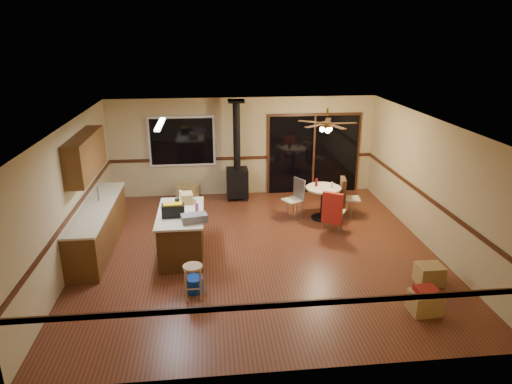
{
  "coord_description": "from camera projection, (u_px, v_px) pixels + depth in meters",
  "views": [
    {
      "loc": [
        -0.91,
        -8.27,
        4.19
      ],
      "look_at": [
        0.0,
        0.3,
        1.15
      ],
      "focal_mm": 32.0,
      "sensor_mm": 36.0,
      "label": 1
    }
  ],
  "objects": [
    {
      "name": "toolbox_yellow_lid",
      "position": [
        173.0,
        204.0,
        8.51
      ],
      "size": [
        0.36,
        0.2,
        0.03
      ],
      "primitive_type": "cube",
      "rotation": [
        0.0,
        0.0,
        0.04
      ],
      "color": "gold",
      "rests_on": "toolbox_black"
    },
    {
      "name": "wall_right",
      "position": [
        431.0,
        184.0,
        9.16
      ],
      "size": [
        0.0,
        7.0,
        7.0
      ],
      "primitive_type": "plane",
      "rotation": [
        1.57,
        0.0,
        -1.57
      ],
      "color": "tan",
      "rests_on": "ground"
    },
    {
      "name": "chair_near",
      "position": [
        333.0,
        208.0,
        9.83
      ],
      "size": [
        0.6,
        0.62,
        0.7
      ],
      "color": "#BEB28D",
      "rests_on": "ground"
    },
    {
      "name": "countertop",
      "position": [
        96.0,
        207.0,
        9.1
      ],
      "size": [
        0.64,
        3.04,
        0.04
      ],
      "primitive_type": "cube",
      "color": "beige",
      "rests_on": "lower_cabinets"
    },
    {
      "name": "glass_red",
      "position": [
        316.0,
        182.0,
        10.61
      ],
      "size": [
        0.08,
        0.08,
        0.18
      ],
      "primitive_type": "cylinder",
      "rotation": [
        0.0,
        0.0,
        0.13
      ],
      "color": "#590C14",
      "rests_on": "dining_table"
    },
    {
      "name": "fluorescent_strip",
      "position": [
        160.0,
        124.0,
        8.49
      ],
      "size": [
        0.1,
        1.2,
        0.04
      ],
      "primitive_type": "cube",
      "color": "white",
      "rests_on": "ceiling"
    },
    {
      "name": "chair_rail",
      "position": [
        258.0,
        204.0,
        8.91
      ],
      "size": [
        7.0,
        7.0,
        0.08
      ],
      "primitive_type": null,
      "color": "#3C1D0F",
      "rests_on": "ground"
    },
    {
      "name": "dining_table",
      "position": [
        323.0,
        197.0,
        10.65
      ],
      "size": [
        0.82,
        0.82,
        0.78
      ],
      "color": "black",
      "rests_on": "ground"
    },
    {
      "name": "chair_left",
      "position": [
        296.0,
        194.0,
        10.71
      ],
      "size": [
        0.54,
        0.54,
        0.51
      ],
      "color": "#BEB28D",
      "rests_on": "ground"
    },
    {
      "name": "wood_stove",
      "position": [
        237.0,
        173.0,
        11.84
      ],
      "size": [
        0.55,
        0.5,
        2.52
      ],
      "color": "black",
      "rests_on": "ground"
    },
    {
      "name": "lower_cabinets",
      "position": [
        98.0,
        228.0,
        9.25
      ],
      "size": [
        0.6,
        3.0,
        0.86
      ],
      "primitive_type": "cube",
      "color": "brown",
      "rests_on": "ground"
    },
    {
      "name": "box_under_window",
      "position": [
        188.0,
        193.0,
        11.93
      ],
      "size": [
        0.59,
        0.51,
        0.42
      ],
      "primitive_type": "cube",
      "rotation": [
        0.0,
        0.0,
        -0.19
      ],
      "color": "#A58649",
      "rests_on": "floor"
    },
    {
      "name": "sliding_door",
      "position": [
        314.0,
        154.0,
        12.32
      ],
      "size": [
        2.52,
        0.1,
        2.1
      ],
      "primitive_type": "cube",
      "color": "black",
      "rests_on": "ground"
    },
    {
      "name": "box_small_red",
      "position": [
        426.0,
        290.0,
        7.09
      ],
      "size": [
        0.34,
        0.29,
        0.09
      ],
      "primitive_type": "cube",
      "rotation": [
        0.0,
        0.0,
        0.04
      ],
      "color": "maroon",
      "rests_on": "box_corner_a"
    },
    {
      "name": "floor",
      "position": [
        258.0,
        250.0,
        9.24
      ],
      "size": [
        7.0,
        7.0,
        0.0
      ],
      "primitive_type": "plane",
      "color": "#5D2C1A",
      "rests_on": "ground"
    },
    {
      "name": "bottle_white",
      "position": [
        181.0,
        195.0,
        9.41
      ],
      "size": [
        0.08,
        0.08,
        0.2
      ],
      "primitive_type": "cylinder",
      "rotation": [
        0.0,
        0.0,
        -0.31
      ],
      "color": "white",
      "rests_on": "kitchen_island"
    },
    {
      "name": "chair_right",
      "position": [
        344.0,
        193.0,
        10.75
      ],
      "size": [
        0.52,
        0.49,
        0.7
      ],
      "color": "#BEB28D",
      "rests_on": "ground"
    },
    {
      "name": "box_corner_b",
      "position": [
        429.0,
        274.0,
        7.97
      ],
      "size": [
        0.44,
        0.38,
        0.36
      ],
      "primitive_type": "cube",
      "rotation": [
        0.0,
        0.0,
        0.0
      ],
      "color": "#A58649",
      "rests_on": "floor"
    },
    {
      "name": "bar_stool",
      "position": [
        193.0,
        282.0,
        7.52
      ],
      "size": [
        0.43,
        0.43,
        0.59
      ],
      "primitive_type": "cylinder",
      "rotation": [
        0.0,
        0.0,
        0.43
      ],
      "color": "tan",
      "rests_on": "floor"
    },
    {
      "name": "toolbox_black",
      "position": [
        173.0,
        211.0,
        8.55
      ],
      "size": [
        0.43,
        0.24,
        0.23
      ],
      "primitive_type": "cube",
      "rotation": [
        0.0,
        0.0,
        0.04
      ],
      "color": "black",
      "rests_on": "kitchen_island"
    },
    {
      "name": "wall_back",
      "position": [
        243.0,
        147.0,
        12.09
      ],
      "size": [
        7.0,
        0.0,
        7.0
      ],
      "primitive_type": "plane",
      "rotation": [
        1.57,
        0.0,
        0.0
      ],
      "color": "tan",
      "rests_on": "ground"
    },
    {
      "name": "window",
      "position": [
        182.0,
        141.0,
        11.82
      ],
      "size": [
        1.72,
        0.1,
        1.32
      ],
      "primitive_type": "cube",
      "color": "black",
      "rests_on": "ground"
    },
    {
      "name": "bottle_pink",
      "position": [
        197.0,
        208.0,
        8.7
      ],
      "size": [
        0.07,
        0.07,
        0.21
      ],
      "primitive_type": "cylinder",
      "rotation": [
        0.0,
        0.0,
        -0.0
      ],
      "color": "#D84C8C",
      "rests_on": "kitchen_island"
    },
    {
      "name": "box_corner_a",
      "position": [
        425.0,
        302.0,
        7.16
      ],
      "size": [
        0.47,
        0.4,
        0.35
      ],
      "primitive_type": "cube",
      "rotation": [
        0.0,
        0.0,
        0.04
      ],
      "color": "#A58649",
      "rests_on": "floor"
    },
    {
      "name": "upper_cabinets",
      "position": [
        85.0,
        155.0,
        8.93
      ],
      "size": [
        0.35,
        2.0,
        0.8
      ],
      "primitive_type": "cube",
      "color": "brown",
      "rests_on": "ground"
    },
    {
      "name": "bottle_dark",
      "position": [
        177.0,
        206.0,
        8.66
      ],
      "size": [
        0.11,
        0.11,
        0.31
      ],
      "primitive_type": "cylinder",
      "rotation": [
        0.0,
        0.0,
        -0.25
      ],
      "color": "black",
      "rests_on": "kitchen_island"
    },
    {
      "name": "blue_bucket",
      "position": [
        194.0,
        284.0,
        7.75
      ],
      "size": [
        0.39,
        0.39,
        0.26
      ],
      "primitive_type": "cylinder",
      "rotation": [
        0.0,
        0.0,
        0.29
      ],
      "color": "#0C36A9",
      "rests_on": "floor"
    },
    {
      "name": "wall_left",
      "position": [
        70.0,
        196.0,
        8.46
      ],
      "size": [
        0.0,
        7.0,
        7.0
      ],
      "primitive_type": "plane",
      "rotation": [
        1.57,
        0.0,
        1.57
      ],
      "color": "tan",
      "rests_on": "ground"
    },
    {
      "name": "toolbox_grey",
      "position": [
        194.0,
        218.0,
        8.33
      ],
      "size": [
        0.5,
        0.34,
        0.14
      ],
      "primitive_type": "cube",
      "rotation": [
        0.0,
        0.0,
        0.2
      ],
      "color": "slate",
      "rests_on": "kitchen_island"
    },
    {
      "name": "ceiling_fan",
      "position": [
        327.0,
        126.0,
        10.09
      ],
      "size": [
        0.24,
        0.24,
        0.55
      ],
      "color": "brown",
      "rests_on": "ceiling"
    },
    {
      "name": "glass_cream",
      "position": [
        332.0,
        185.0,
        10.51
      ],
      "size": [
        0.06,
        0.06,
        0.13
      ],
      "primitive_type": "cylinder",
      "rotation": [
        0.0,
        0.0,
        -0.14
      ],
      "color": "beige",
      "rests_on": "dining_table"
    },
    {
      "name": "wall_front",
      "position": [
        289.0,
        284.0,
        5.53
      ],
      "size": [
        7.0,
        0.0,
        7.0
      ],
      "primitive_type": "plane",
      "rotation": [
        -1.57,
        0.0,
        0.0
      ],
      "color": "tan",
      "rests_on": "ground"
    },
    {
      "name": "ceiling",
      "position": [
        258.0,
        123.0,
        8.38
      ],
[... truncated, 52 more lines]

